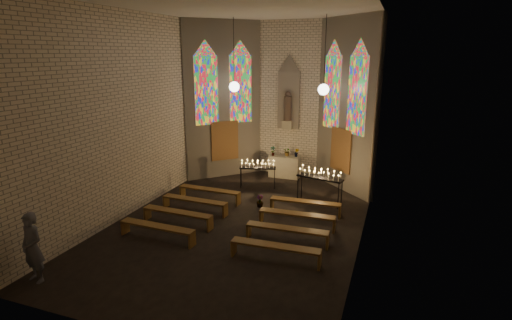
% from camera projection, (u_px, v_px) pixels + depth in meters
% --- Properties ---
extents(floor, '(12.00, 12.00, 0.00)m').
position_uv_depth(floor, '(240.00, 222.00, 13.64)').
color(floor, black).
rests_on(floor, ground).
extents(room, '(8.22, 12.43, 7.00)m').
position_uv_depth(room, '(272.00, 102.00, 15.73)').
color(room, beige).
rests_on(room, ground).
extents(altar, '(1.40, 0.60, 1.00)m').
position_uv_depth(altar, '(285.00, 167.00, 18.46)').
color(altar, '#ADA68D').
rests_on(altar, ground).
extents(flower_vase_left, '(0.25, 0.19, 0.44)m').
position_uv_depth(flower_vase_left, '(273.00, 151.00, 18.37)').
color(flower_vase_left, '#4C723F').
rests_on(flower_vase_left, altar).
extents(flower_vase_center, '(0.45, 0.43, 0.40)m').
position_uv_depth(flower_vase_center, '(287.00, 152.00, 18.33)').
color(flower_vase_center, '#4C723F').
rests_on(flower_vase_center, altar).
extents(flower_vase_right, '(0.23, 0.20, 0.40)m').
position_uv_depth(flower_vase_right, '(297.00, 153.00, 18.17)').
color(flower_vase_right, '#4C723F').
rests_on(flower_vase_right, altar).
extents(aisle_flower_pot, '(0.28, 0.28, 0.46)m').
position_uv_depth(aisle_flower_pot, '(260.00, 201.00, 14.92)').
color(aisle_flower_pot, '#4C723F').
rests_on(aisle_flower_pot, ground).
extents(votive_stand_left, '(1.57, 0.79, 1.12)m').
position_uv_depth(votive_stand_left, '(258.00, 166.00, 16.88)').
color(votive_stand_left, black).
rests_on(votive_stand_left, ground).
extents(votive_stand_right, '(1.83, 0.81, 1.31)m').
position_uv_depth(votive_stand_right, '(320.00, 175.00, 15.06)').
color(votive_stand_right, black).
rests_on(votive_stand_right, ground).
extents(pew_left_0, '(2.53, 0.45, 0.48)m').
position_uv_depth(pew_left_0, '(209.00, 191.00, 15.51)').
color(pew_left_0, brown).
rests_on(pew_left_0, ground).
extents(pew_right_0, '(2.53, 0.45, 0.48)m').
position_uv_depth(pew_right_0, '(305.00, 203.00, 14.26)').
color(pew_right_0, brown).
rests_on(pew_right_0, ground).
extents(pew_left_1, '(2.53, 0.45, 0.48)m').
position_uv_depth(pew_left_1, '(195.00, 201.00, 14.43)').
color(pew_left_1, brown).
rests_on(pew_left_1, ground).
extents(pew_right_1, '(2.53, 0.45, 0.48)m').
position_uv_depth(pew_right_1, '(297.00, 216.00, 13.17)').
color(pew_right_1, brown).
rests_on(pew_right_1, ground).
extents(pew_left_2, '(2.53, 0.45, 0.48)m').
position_uv_depth(pew_left_2, '(177.00, 214.00, 13.34)').
color(pew_left_2, brown).
rests_on(pew_left_2, ground).
extents(pew_right_2, '(2.53, 0.45, 0.48)m').
position_uv_depth(pew_right_2, '(287.00, 230.00, 12.08)').
color(pew_right_2, brown).
rests_on(pew_right_2, ground).
extents(pew_left_3, '(2.53, 0.45, 0.48)m').
position_uv_depth(pew_left_3, '(157.00, 228.00, 12.25)').
color(pew_left_3, brown).
rests_on(pew_left_3, ground).
extents(pew_right_3, '(2.53, 0.45, 0.48)m').
position_uv_depth(pew_right_3, '(275.00, 248.00, 11.00)').
color(pew_right_3, brown).
rests_on(pew_right_3, ground).
extents(visitor, '(0.73, 0.53, 1.83)m').
position_uv_depth(visitor, '(32.00, 248.00, 9.91)').
color(visitor, '#51525C').
rests_on(visitor, ground).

